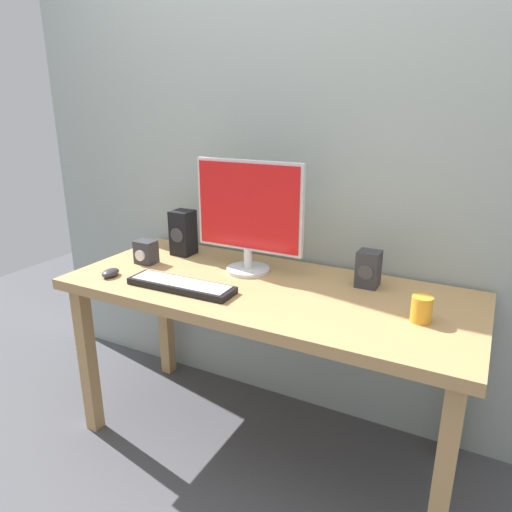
# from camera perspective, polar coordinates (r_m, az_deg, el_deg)

# --- Properties ---
(ground_plane) EXTENTS (6.00, 6.00, 0.00)m
(ground_plane) POSITION_cam_1_polar(r_m,az_deg,el_deg) (2.28, 1.04, -21.67)
(ground_plane) COLOR #4C4C51
(wall_back) EXTENTS (3.08, 0.04, 3.00)m
(wall_back) POSITION_cam_1_polar(r_m,az_deg,el_deg) (2.10, 6.35, 19.24)
(wall_back) COLOR #9EA8A3
(wall_back) RESTS_ON ground_plane
(desk) EXTENTS (1.64, 0.69, 0.76)m
(desk) POSITION_cam_1_polar(r_m,az_deg,el_deg) (1.91, 1.16, -6.02)
(desk) COLOR tan
(desk) RESTS_ON ground_plane
(monitor) EXTENTS (0.49, 0.19, 0.48)m
(monitor) POSITION_cam_1_polar(r_m,az_deg,el_deg) (1.98, -0.90, 5.21)
(monitor) COLOR silver
(monitor) RESTS_ON desk
(keyboard_primary) EXTENTS (0.45, 0.13, 0.03)m
(keyboard_primary) POSITION_cam_1_polar(r_m,az_deg,el_deg) (1.87, -9.08, -3.53)
(keyboard_primary) COLOR black
(keyboard_primary) RESTS_ON desk
(mouse) EXTENTS (0.07, 0.10, 0.03)m
(mouse) POSITION_cam_1_polar(r_m,az_deg,el_deg) (2.07, -17.26, -1.96)
(mouse) COLOR #333338
(mouse) RESTS_ON desk
(speaker_right) EXTENTS (0.09, 0.09, 0.15)m
(speaker_right) POSITION_cam_1_polar(r_m,az_deg,el_deg) (1.91, 13.49, -1.54)
(speaker_right) COLOR #333338
(speaker_right) RESTS_ON desk
(speaker_left) EXTENTS (0.10, 0.10, 0.21)m
(speaker_left) POSITION_cam_1_polar(r_m,az_deg,el_deg) (2.27, -8.85, 2.82)
(speaker_left) COLOR black
(speaker_left) RESTS_ON desk
(audio_controller) EXTENTS (0.09, 0.08, 0.11)m
(audio_controller) POSITION_cam_1_polar(r_m,az_deg,el_deg) (2.19, -13.22, 0.48)
(audio_controller) COLOR #333338
(audio_controller) RESTS_ON desk
(coffee_mug) EXTENTS (0.07, 0.07, 0.09)m
(coffee_mug) POSITION_cam_1_polar(r_m,az_deg,el_deg) (1.67, 19.47, -6.10)
(coffee_mug) COLOR orange
(coffee_mug) RESTS_ON desk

